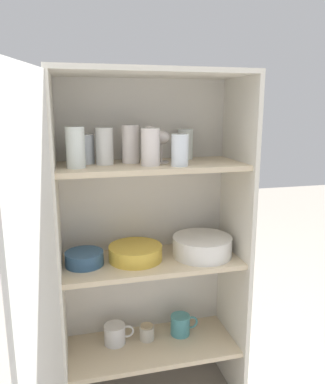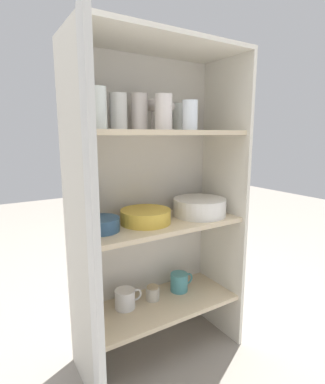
% 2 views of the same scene
% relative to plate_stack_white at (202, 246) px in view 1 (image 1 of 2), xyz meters
% --- Properties ---
extents(cupboard_back_panel, '(0.74, 0.02, 1.36)m').
position_rel_plate_stack_white_xyz_m(cupboard_back_panel, '(-0.21, 0.17, -0.01)').
color(cupboard_back_panel, silver).
rests_on(cupboard_back_panel, ground_plane).
extents(cupboard_side_left, '(0.02, 0.33, 1.36)m').
position_rel_plate_stack_white_xyz_m(cupboard_side_left, '(-0.57, 0.01, -0.01)').
color(cupboard_side_left, silver).
rests_on(cupboard_side_left, ground_plane).
extents(cupboard_side_right, '(0.02, 0.33, 1.36)m').
position_rel_plate_stack_white_xyz_m(cupboard_side_right, '(0.15, 0.01, -0.01)').
color(cupboard_side_right, silver).
rests_on(cupboard_side_right, ground_plane).
extents(cupboard_top_panel, '(0.74, 0.33, 0.02)m').
position_rel_plate_stack_white_xyz_m(cupboard_top_panel, '(-0.21, 0.01, 0.68)').
color(cupboard_top_panel, silver).
rests_on(cupboard_top_panel, cupboard_side_left).
extents(shelf_board_lower, '(0.70, 0.29, 0.02)m').
position_rel_plate_stack_white_xyz_m(shelf_board_lower, '(-0.21, 0.01, -0.44)').
color(shelf_board_lower, beige).
extents(shelf_board_middle, '(0.70, 0.29, 0.02)m').
position_rel_plate_stack_white_xyz_m(shelf_board_middle, '(-0.21, 0.01, -0.05)').
color(shelf_board_middle, beige).
extents(shelf_board_upper, '(0.70, 0.29, 0.02)m').
position_rel_plate_stack_white_xyz_m(shelf_board_upper, '(-0.21, 0.01, 0.34)').
color(shelf_board_upper, beige).
extents(cupboard_door, '(0.11, 0.36, 1.36)m').
position_rel_plate_stack_white_xyz_m(cupboard_door, '(-0.63, -0.33, -0.01)').
color(cupboard_door, silver).
rests_on(cupboard_door, ground_plane).
extents(tumbler_glass_0, '(0.07, 0.07, 0.14)m').
position_rel_plate_stack_white_xyz_m(tumbler_glass_0, '(-0.38, 0.03, 0.42)').
color(tumbler_glass_0, white).
rests_on(tumbler_glass_0, shelf_board_upper).
extents(tumbler_glass_1, '(0.07, 0.07, 0.14)m').
position_rel_plate_stack_white_xyz_m(tumbler_glass_1, '(-0.28, 0.05, 0.42)').
color(tumbler_glass_1, silver).
rests_on(tumbler_glass_1, shelf_board_upper).
extents(tumbler_glass_2, '(0.07, 0.07, 0.14)m').
position_rel_plate_stack_white_xyz_m(tumbler_glass_2, '(-0.49, -0.03, 0.42)').
color(tumbler_glass_2, white).
rests_on(tumbler_glass_2, shelf_board_upper).
extents(tumbler_glass_3, '(0.06, 0.06, 0.12)m').
position_rel_plate_stack_white_xyz_m(tumbler_glass_3, '(-0.05, 0.11, 0.41)').
color(tumbler_glass_3, white).
rests_on(tumbler_glass_3, shelf_board_upper).
extents(tumbler_glass_4, '(0.06, 0.06, 0.12)m').
position_rel_plate_stack_white_xyz_m(tumbler_glass_4, '(-0.12, -0.08, 0.41)').
color(tumbler_glass_4, white).
rests_on(tumbler_glass_4, shelf_board_upper).
extents(tumbler_glass_5, '(0.07, 0.07, 0.14)m').
position_rel_plate_stack_white_xyz_m(tumbler_glass_5, '(-0.22, -0.04, 0.42)').
color(tumbler_glass_5, silver).
rests_on(tumbler_glass_5, shelf_board_upper).
extents(tumbler_glass_6, '(0.08, 0.08, 0.11)m').
position_rel_plate_stack_white_xyz_m(tumbler_glass_6, '(-0.46, 0.07, 0.41)').
color(tumbler_glass_6, white).
rests_on(tumbler_glass_6, shelf_board_upper).
extents(wine_glass_0, '(0.06, 0.06, 0.12)m').
position_rel_plate_stack_white_xyz_m(wine_glass_0, '(-0.17, 0.02, 0.44)').
color(wine_glass_0, silver).
rests_on(wine_glass_0, shelf_board_upper).
extents(wine_glass_1, '(0.07, 0.07, 0.14)m').
position_rel_plate_stack_white_xyz_m(wine_glass_1, '(-0.19, 0.10, 0.45)').
color(wine_glass_1, silver).
rests_on(wine_glass_1, shelf_board_upper).
extents(plate_stack_white, '(0.24, 0.24, 0.08)m').
position_rel_plate_stack_white_xyz_m(plate_stack_white, '(0.00, 0.00, 0.00)').
color(plate_stack_white, silver).
rests_on(plate_stack_white, shelf_board_middle).
extents(mixing_bowl_large, '(0.22, 0.22, 0.06)m').
position_rel_plate_stack_white_xyz_m(mixing_bowl_large, '(-0.28, 0.02, -0.01)').
color(mixing_bowl_large, gold).
rests_on(mixing_bowl_large, shelf_board_middle).
extents(serving_bowl_small, '(0.15, 0.15, 0.05)m').
position_rel_plate_stack_white_xyz_m(serving_bowl_small, '(-0.48, 0.02, -0.01)').
color(serving_bowl_small, '#33567A').
rests_on(serving_bowl_small, shelf_board_middle).
extents(coffee_mug_primary, '(0.13, 0.09, 0.09)m').
position_rel_plate_stack_white_xyz_m(coffee_mug_primary, '(-0.36, 0.06, -0.39)').
color(coffee_mug_primary, white).
rests_on(coffee_mug_primary, shelf_board_lower).
extents(coffee_mug_extra_1, '(0.12, 0.09, 0.09)m').
position_rel_plate_stack_white_xyz_m(coffee_mug_extra_1, '(-0.07, 0.06, -0.39)').
color(coffee_mug_extra_1, teal).
rests_on(coffee_mug_extra_1, shelf_board_lower).
extents(storage_jar, '(0.06, 0.06, 0.07)m').
position_rel_plate_stack_white_xyz_m(storage_jar, '(-0.23, 0.05, -0.40)').
color(storage_jar, beige).
rests_on(storage_jar, shelf_board_lower).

